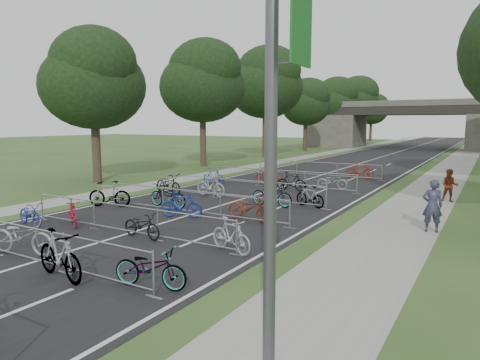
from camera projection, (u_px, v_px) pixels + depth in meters
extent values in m
cube|color=black|center=(388.00, 155.00, 51.46)|extent=(11.00, 140.00, 0.01)
cube|color=gray|center=(462.00, 158.00, 47.41)|extent=(3.00, 140.00, 0.01)
cube|color=gray|center=(328.00, 153.00, 55.26)|extent=(2.00, 140.00, 0.01)
cube|color=silver|center=(388.00, 155.00, 51.46)|extent=(0.12, 140.00, 0.00)
cube|color=#46443F|center=(335.00, 131.00, 69.73)|extent=(8.00, 8.00, 5.00)
cube|color=black|center=(411.00, 111.00, 63.49)|extent=(30.00, 8.00, 1.20)
cube|color=#46443F|center=(407.00, 103.00, 60.12)|extent=(30.00, 0.40, 0.90)
cube|color=#46443F|center=(416.00, 105.00, 66.59)|extent=(30.00, 0.40, 0.90)
cylinder|color=#4C4C51|center=(271.00, 117.00, 5.84)|extent=(0.18, 0.18, 8.00)
cube|color=#1B5F20|center=(301.00, 22.00, 5.46)|extent=(0.03, 0.65, 1.10)
cylinder|color=#33261C|center=(96.00, 150.00, 28.04)|extent=(0.56, 0.56, 4.20)
ellipsoid|color=black|center=(93.00, 86.00, 27.49)|extent=(6.72, 6.72, 5.51)
sphere|color=black|center=(93.00, 63.00, 26.58)|extent=(5.38, 5.38, 5.38)
sphere|color=black|center=(95.00, 100.00, 28.28)|extent=(4.37, 4.37, 4.37)
cylinder|color=#33261C|center=(203.00, 140.00, 38.23)|extent=(0.56, 0.56, 4.72)
ellipsoid|color=black|center=(202.00, 87.00, 37.61)|extent=(7.56, 7.56, 6.20)
sphere|color=black|center=(205.00, 68.00, 36.68)|extent=(6.05, 6.05, 6.05)
sphere|color=black|center=(201.00, 98.00, 38.41)|extent=(4.91, 4.91, 4.91)
cylinder|color=#33261C|center=(265.00, 134.00, 48.42)|extent=(0.56, 0.56, 5.25)
ellipsoid|color=black|center=(265.00, 88.00, 47.73)|extent=(8.40, 8.40, 6.89)
sphere|color=black|center=(268.00, 71.00, 46.77)|extent=(6.72, 6.72, 6.72)
sphere|color=black|center=(263.00, 97.00, 48.55)|extent=(5.46, 5.46, 5.46)
cylinder|color=#33261C|center=(305.00, 136.00, 58.71)|extent=(0.56, 0.56, 4.20)
ellipsoid|color=black|center=(306.00, 105.00, 58.16)|extent=(6.72, 6.72, 5.51)
sphere|color=black|center=(309.00, 95.00, 57.25)|extent=(5.38, 5.38, 5.38)
sphere|color=black|center=(304.00, 112.00, 58.95)|extent=(4.37, 4.37, 4.37)
cylinder|color=#33261C|center=(333.00, 132.00, 68.90)|extent=(0.56, 0.56, 4.72)
ellipsoid|color=black|center=(334.00, 103.00, 68.27)|extent=(7.56, 7.56, 6.20)
sphere|color=black|center=(337.00, 93.00, 67.34)|extent=(6.05, 6.05, 6.05)
sphere|color=black|center=(332.00, 109.00, 69.08)|extent=(4.91, 4.91, 4.91)
cylinder|color=#33261C|center=(354.00, 129.00, 79.08)|extent=(0.56, 0.56, 5.25)
ellipsoid|color=black|center=(355.00, 101.00, 78.39)|extent=(8.40, 8.40, 6.89)
sphere|color=black|center=(358.00, 92.00, 77.44)|extent=(6.72, 6.72, 6.72)
sphere|color=black|center=(353.00, 107.00, 79.21)|extent=(5.46, 5.46, 5.46)
cylinder|color=#33261C|center=(371.00, 131.00, 89.38)|extent=(0.56, 0.56, 4.20)
ellipsoid|color=black|center=(371.00, 111.00, 88.82)|extent=(6.72, 6.72, 5.51)
sphere|color=black|center=(374.00, 104.00, 87.91)|extent=(5.38, 5.38, 5.38)
sphere|color=black|center=(369.00, 115.00, 89.62)|extent=(4.37, 4.37, 4.37)
cylinder|color=#999CA1|center=(27.00, 227.00, 11.80)|extent=(9.20, 0.04, 0.04)
cylinder|color=#999CA1|center=(29.00, 258.00, 11.91)|extent=(9.20, 0.04, 0.04)
cylinder|color=#999CA1|center=(64.00, 253.00, 11.09)|extent=(0.05, 0.05, 1.10)
cube|color=#999CA1|center=(65.00, 273.00, 11.16)|extent=(0.50, 0.08, 0.03)
cylinder|color=#999CA1|center=(153.00, 275.00, 9.53)|extent=(0.05, 0.05, 1.10)
cube|color=#999CA1|center=(154.00, 297.00, 9.61)|extent=(0.50, 0.08, 0.03)
cylinder|color=#999CA1|center=(124.00, 205.00, 14.86)|extent=(9.20, 0.04, 0.04)
cylinder|color=#999CA1|center=(125.00, 230.00, 14.98)|extent=(9.20, 0.04, 0.04)
cylinder|color=#999CA1|center=(42.00, 206.00, 17.26)|extent=(0.05, 0.05, 1.10)
cube|color=#999CA1|center=(43.00, 219.00, 17.33)|extent=(0.50, 0.08, 0.03)
cylinder|color=#999CA1|center=(94.00, 215.00, 15.71)|extent=(0.05, 0.05, 1.10)
cube|color=#999CA1|center=(95.00, 229.00, 15.78)|extent=(0.50, 0.08, 0.03)
cylinder|color=#999CA1|center=(158.00, 225.00, 14.15)|extent=(0.05, 0.05, 1.10)
cube|color=#999CA1|center=(158.00, 241.00, 14.23)|extent=(0.50, 0.08, 0.03)
cylinder|color=#999CA1|center=(237.00, 238.00, 12.60)|extent=(0.05, 0.05, 1.10)
cube|color=#999CA1|center=(237.00, 255.00, 12.67)|extent=(0.50, 0.08, 0.03)
cylinder|color=#999CA1|center=(190.00, 191.00, 18.10)|extent=(9.20, 0.04, 0.04)
cylinder|color=#999CA1|center=(191.00, 211.00, 18.22)|extent=(9.20, 0.04, 0.04)
cylinder|color=#999CA1|center=(114.00, 193.00, 20.50)|extent=(0.05, 0.05, 1.10)
cube|color=#999CA1|center=(114.00, 204.00, 20.57)|extent=(0.50, 0.08, 0.03)
cylinder|color=#999CA1|center=(163.00, 199.00, 18.94)|extent=(0.05, 0.05, 1.10)
cube|color=#999CA1|center=(163.00, 211.00, 19.02)|extent=(0.50, 0.08, 0.03)
cylinder|color=#999CA1|center=(221.00, 206.00, 17.39)|extent=(0.05, 0.05, 1.10)
cube|color=#999CA1|center=(221.00, 219.00, 17.46)|extent=(0.50, 0.08, 0.03)
cylinder|color=#999CA1|center=(290.00, 214.00, 15.84)|extent=(0.05, 0.05, 1.10)
cube|color=#999CA1|center=(289.00, 228.00, 15.91)|extent=(0.50, 0.08, 0.03)
cylinder|color=#999CA1|center=(239.00, 180.00, 21.51)|extent=(9.20, 0.04, 0.04)
cylinder|color=#999CA1|center=(239.00, 197.00, 21.62)|extent=(9.20, 0.04, 0.04)
cylinder|color=#999CA1|center=(168.00, 183.00, 23.90)|extent=(0.05, 0.05, 1.10)
cube|color=#999CA1|center=(168.00, 192.00, 23.98)|extent=(0.50, 0.08, 0.03)
cylinder|color=#999CA1|center=(214.00, 187.00, 22.35)|extent=(0.05, 0.05, 1.10)
cube|color=#999CA1|center=(214.00, 197.00, 22.42)|extent=(0.50, 0.08, 0.03)
cylinder|color=#999CA1|center=(266.00, 192.00, 20.80)|extent=(0.05, 0.05, 1.10)
cube|color=#999CA1|center=(266.00, 203.00, 20.87)|extent=(0.50, 0.08, 0.03)
cylinder|color=#999CA1|center=(326.00, 198.00, 19.25)|extent=(0.05, 0.05, 1.10)
cube|color=#999CA1|center=(326.00, 209.00, 19.32)|extent=(0.50, 0.08, 0.03)
cylinder|color=#999CA1|center=(281.00, 170.00, 25.77)|extent=(9.20, 0.04, 0.04)
cylinder|color=#999CA1|center=(281.00, 185.00, 25.88)|extent=(9.20, 0.04, 0.04)
cylinder|color=#999CA1|center=(218.00, 174.00, 28.16)|extent=(0.05, 0.05, 1.10)
cube|color=#999CA1|center=(218.00, 182.00, 28.24)|extent=(0.50, 0.08, 0.03)
cylinder|color=#999CA1|center=(259.00, 177.00, 26.61)|extent=(0.05, 0.05, 1.10)
cube|color=#999CA1|center=(259.00, 185.00, 26.68)|extent=(0.50, 0.08, 0.03)
cylinder|color=#999CA1|center=(305.00, 180.00, 25.06)|extent=(0.05, 0.05, 1.10)
cube|color=#999CA1|center=(305.00, 189.00, 25.13)|extent=(0.50, 0.08, 0.03)
cylinder|color=#999CA1|center=(357.00, 184.00, 23.51)|extent=(0.05, 0.05, 1.10)
cube|color=#999CA1|center=(357.00, 194.00, 23.58)|extent=(0.50, 0.08, 0.03)
cylinder|color=#999CA1|center=(317.00, 162.00, 30.88)|extent=(9.20, 0.04, 0.04)
cylinder|color=#999CA1|center=(316.00, 174.00, 31.00)|extent=(9.20, 0.04, 0.04)
cylinder|color=#999CA1|center=(260.00, 166.00, 33.27)|extent=(0.05, 0.05, 1.10)
cube|color=#999CA1|center=(260.00, 173.00, 33.35)|extent=(0.50, 0.08, 0.03)
cylinder|color=#999CA1|center=(297.00, 168.00, 31.72)|extent=(0.05, 0.05, 1.10)
cube|color=#999CA1|center=(297.00, 175.00, 31.79)|extent=(0.50, 0.08, 0.03)
cylinder|color=#999CA1|center=(337.00, 170.00, 30.17)|extent=(0.05, 0.05, 1.10)
cube|color=#999CA1|center=(337.00, 178.00, 30.24)|extent=(0.50, 0.08, 0.03)
cylinder|color=#999CA1|center=(382.00, 173.00, 28.62)|extent=(0.05, 0.05, 1.10)
cube|color=#999CA1|center=(381.00, 181.00, 28.69)|extent=(0.50, 0.08, 0.03)
imported|color=#98999F|center=(22.00, 236.00, 12.68)|extent=(2.28, 1.28, 1.13)
imported|color=#999CA1|center=(60.00, 255.00, 10.66)|extent=(2.15, 0.93, 1.25)
imported|color=#999CA1|center=(151.00, 268.00, 10.11)|extent=(1.99, 1.05, 1.00)
imported|color=#1C209F|center=(30.00, 214.00, 16.25)|extent=(1.81, 0.89, 0.91)
imported|color=maroon|center=(73.00, 213.00, 16.23)|extent=(1.69, 1.28, 1.02)
imported|color=black|center=(142.00, 225.00, 14.50)|extent=(1.77, 0.76, 0.91)
imported|color=#A6A6AD|center=(231.00, 236.00, 12.89)|extent=(1.82, 1.02, 1.05)
imported|color=#999CA1|center=(109.00, 194.00, 19.88)|extent=(2.08, 1.32, 1.22)
imported|color=#999CA1|center=(168.00, 196.00, 19.71)|extent=(2.15, 0.82, 1.12)
imported|color=navy|center=(181.00, 205.00, 17.60)|extent=(1.87, 1.04, 1.08)
imported|color=maroon|center=(250.00, 208.00, 17.02)|extent=(2.12, 0.87, 1.09)
imported|color=black|center=(168.00, 184.00, 23.47)|extent=(2.27, 1.26, 1.13)
imported|color=#A8A9B0|center=(211.00, 185.00, 22.65)|extent=(2.05, 0.87, 1.20)
imported|color=#999CA1|center=(272.00, 195.00, 20.03)|extent=(2.09, 0.77, 1.09)
imported|color=#999CA1|center=(310.00, 197.00, 19.83)|extent=(1.71, 0.97, 0.99)
imported|color=#1C349F|center=(213.00, 176.00, 27.21)|extent=(1.70, 0.61, 1.00)
imported|color=maroon|center=(268.00, 176.00, 26.84)|extent=(2.20, 1.22, 1.09)
imported|color=black|center=(291.00, 182.00, 24.47)|extent=(1.81, 0.57, 1.08)
imported|color=gray|center=(332.00, 181.00, 25.23)|extent=(1.83, 0.83, 0.93)
imported|color=maroon|center=(360.00, 171.00, 29.76)|extent=(1.94, 0.63, 1.15)
imported|color=#2C2E42|center=(432.00, 206.00, 15.25)|extent=(0.81, 0.65, 1.91)
imported|color=maroon|center=(450.00, 186.00, 21.04)|extent=(0.81, 0.64, 1.63)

